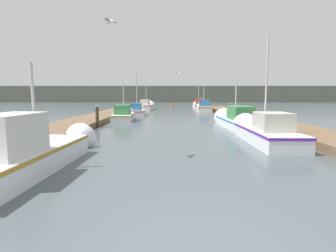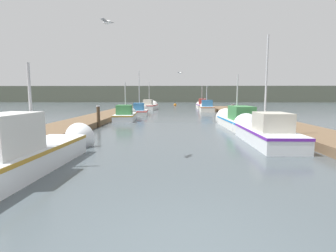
{
  "view_description": "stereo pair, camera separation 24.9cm",
  "coord_description": "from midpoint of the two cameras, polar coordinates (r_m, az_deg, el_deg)",
  "views": [
    {
      "loc": [
        -0.39,
        -3.13,
        2.07
      ],
      "look_at": [
        -0.48,
        10.39,
        0.44
      ],
      "focal_mm": 28.0,
      "sensor_mm": 36.0,
      "label": 1
    },
    {
      "loc": [
        -0.14,
        -3.12,
        2.07
      ],
      "look_at": [
        -0.48,
        10.39,
        0.44
      ],
      "focal_mm": 28.0,
      "sensor_mm": 36.0,
      "label": 2
    }
  ],
  "objects": [
    {
      "name": "dock_right",
      "position": [
        20.32,
        20.39,
        1.1
      ],
      "size": [
        2.63,
        40.0,
        0.35
      ],
      "color": "brown",
      "rests_on": "ground_plane"
    },
    {
      "name": "fishing_boat_7",
      "position": [
        40.42,
        7.51,
        4.52
      ],
      "size": [
        1.53,
        5.59,
        3.98
      ],
      "rotation": [
        0.0,
        0.0,
        -0.01
      ],
      "color": "silver",
      "rests_on": "ground_plane"
    },
    {
      "name": "fishing_boat_4",
      "position": [
        27.28,
        -5.91,
        3.26
      ],
      "size": [
        1.91,
        4.81,
        4.92
      ],
      "rotation": [
        0.0,
        0.0,
        0.06
      ],
      "color": "silver",
      "rests_on": "ground_plane"
    },
    {
      "name": "mooring_piling_1",
      "position": [
        44.81,
        8.22,
        5.07
      ],
      "size": [
        0.28,
        0.28,
        1.41
      ],
      "color": "#473523",
      "rests_on": "ground_plane"
    },
    {
      "name": "fishing_boat_6",
      "position": [
        36.34,
        -3.8,
        4.31
      ],
      "size": [
        2.17,
        5.39,
        4.37
      ],
      "rotation": [
        0.0,
        0.0,
        -0.08
      ],
      "color": "silver",
      "rests_on": "ground_plane"
    },
    {
      "name": "mooring_piling_3",
      "position": [
        24.92,
        14.13,
        3.31
      ],
      "size": [
        0.25,
        0.25,
        1.2
      ],
      "color": "#473523",
      "rests_on": "ground_plane"
    },
    {
      "name": "dock_left",
      "position": [
        20.15,
        -16.1,
        1.22
      ],
      "size": [
        2.63,
        40.0,
        0.35
      ],
      "color": "brown",
      "rests_on": "ground_plane"
    },
    {
      "name": "fishing_boat_3",
      "position": [
        21.7,
        -8.82,
        2.38
      ],
      "size": [
        1.78,
        4.63,
        3.47
      ],
      "rotation": [
        0.0,
        0.0,
        0.07
      ],
      "color": "silver",
      "rests_on": "ground_plane"
    },
    {
      "name": "fishing_boat_1",
      "position": [
        12.44,
        20.33,
        -1.09
      ],
      "size": [
        1.63,
        5.7,
        5.0
      ],
      "rotation": [
        0.0,
        0.0,
        -0.01
      ],
      "color": "silver",
      "rests_on": "ground_plane"
    },
    {
      "name": "seagull_lead",
      "position": [
        20.87,
        2.99,
        11.47
      ],
      "size": [
        0.49,
        0.45,
        0.12
      ],
      "rotation": [
        0.0,
        0.0,
        0.73
      ],
      "color": "white"
    },
    {
      "name": "distant_shore_ridge",
      "position": [
        77.86,
        1.65,
        6.95
      ],
      "size": [
        120.0,
        16.0,
        4.34
      ],
      "color": "#565B4C",
      "rests_on": "ground_plane"
    },
    {
      "name": "seagull_1",
      "position": [
        8.73,
        -12.24,
        21.24
      ],
      "size": [
        0.31,
        0.55,
        0.12
      ],
      "rotation": [
        0.0,
        0.0,
        4.34
      ],
      "color": "white"
    },
    {
      "name": "mooring_piling_0",
      "position": [
        17.13,
        -14.51,
        2.02
      ],
      "size": [
        0.24,
        0.24,
        1.36
      ],
      "color": "#473523",
      "rests_on": "ground_plane"
    },
    {
      "name": "channel_buoy",
      "position": [
        48.51,
        1.7,
        4.61
      ],
      "size": [
        0.54,
        0.54,
        1.04
      ],
      "color": "#BF6513",
      "rests_on": "ground_plane"
    },
    {
      "name": "fishing_boat_2",
      "position": [
        17.52,
        14.91,
        1.32
      ],
      "size": [
        1.75,
        6.2,
        3.78
      ],
      "rotation": [
        0.0,
        0.0,
        0.03
      ],
      "color": "silver",
      "rests_on": "ground_plane"
    },
    {
      "name": "fishing_boat_5",
      "position": [
        32.91,
        8.57,
        3.99
      ],
      "size": [
        1.8,
        4.8,
        3.56
      ],
      "rotation": [
        0.0,
        0.0,
        -0.05
      ],
      "color": "silver",
      "rests_on": "ground_plane"
    },
    {
      "name": "fishing_boat_0",
      "position": [
        8.3,
        -26.1,
        -4.71
      ],
      "size": [
        1.56,
        6.21,
        3.23
      ],
      "rotation": [
        0.0,
        0.0,
        -0.04
      ],
      "color": "silver",
      "rests_on": "ground_plane"
    },
    {
      "name": "mooring_piling_2",
      "position": [
        42.65,
        -4.97,
        4.83
      ],
      "size": [
        0.34,
        0.34,
        1.12
      ],
      "color": "#473523",
      "rests_on": "ground_plane"
    }
  ]
}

